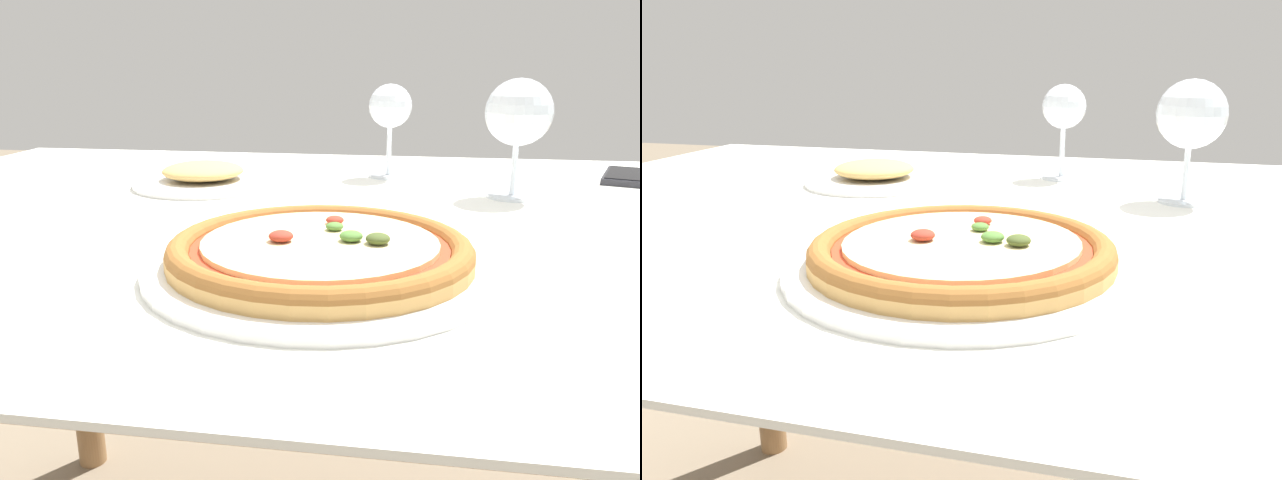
# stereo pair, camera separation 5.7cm
# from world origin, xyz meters

# --- Properties ---
(dining_table) EXTENTS (1.44, 0.98, 0.71)m
(dining_table) POSITION_xyz_m (0.00, 0.00, 0.63)
(dining_table) COLOR #997047
(dining_table) RESTS_ON ground_plane
(pizza_plate) EXTENTS (0.32, 0.32, 0.04)m
(pizza_plate) POSITION_xyz_m (0.02, -0.23, 0.72)
(pizza_plate) COLOR white
(pizza_plate) RESTS_ON dining_table
(wine_glass_far_left) EXTENTS (0.09, 0.09, 0.16)m
(wine_glass_far_left) POSITION_xyz_m (0.24, 0.13, 0.82)
(wine_glass_far_left) COLOR silver
(wine_glass_far_left) RESTS_ON dining_table
(wine_glass_far_right) EXTENTS (0.07, 0.07, 0.15)m
(wine_glass_far_right) POSITION_xyz_m (0.06, 0.26, 0.82)
(wine_glass_far_right) COLOR silver
(wine_glass_far_right) RESTS_ON dining_table
(side_plate) EXTENTS (0.21, 0.21, 0.04)m
(side_plate) POSITION_xyz_m (-0.22, 0.14, 0.72)
(side_plate) COLOR white
(side_plate) RESTS_ON dining_table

